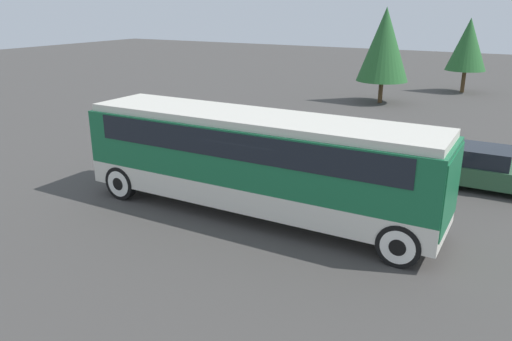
{
  "coord_description": "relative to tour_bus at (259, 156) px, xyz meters",
  "views": [
    {
      "loc": [
        6.93,
        -12.25,
        6.08
      ],
      "look_at": [
        0.0,
        0.0,
        1.38
      ],
      "focal_mm": 35.0,
      "sensor_mm": 36.0,
      "label": 1
    }
  ],
  "objects": [
    {
      "name": "tree_left",
      "position": [
        2.07,
        26.62,
        1.52
      ],
      "size": [
        2.77,
        2.77,
        5.2
      ],
      "color": "brown",
      "rests_on": "ground_plane"
    },
    {
      "name": "parked_car_near",
      "position": [
        5.39,
        5.87,
        -1.15
      ],
      "size": [
        4.61,
        1.91,
        1.43
      ],
      "color": "#2D5638",
      "rests_on": "ground_plane"
    },
    {
      "name": "tree_center",
      "position": [
        -1.99,
        19.74,
        1.82
      ],
      "size": [
        3.25,
        3.25,
        5.95
      ],
      "color": "brown",
      "rests_on": "ground_plane"
    },
    {
      "name": "parked_car_mid",
      "position": [
        -2.63,
        6.61,
        -1.13
      ],
      "size": [
        4.38,
        1.94,
        1.48
      ],
      "color": "navy",
      "rests_on": "ground_plane"
    },
    {
      "name": "ground_plane",
      "position": [
        -0.1,
        0.0,
        -1.86
      ],
      "size": [
        120.0,
        120.0,
        0.0
      ],
      "primitive_type": "plane",
      "color": "#423F3D"
    },
    {
      "name": "tour_bus",
      "position": [
        0.0,
        0.0,
        0.0
      ],
      "size": [
        11.0,
        2.55,
        3.06
      ],
      "color": "silver",
      "rests_on": "ground_plane"
    }
  ]
}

